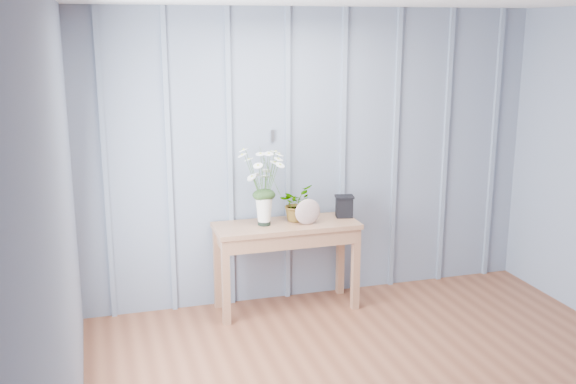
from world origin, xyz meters
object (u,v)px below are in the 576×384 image
object	(u,v)px
sideboard	(286,237)
carved_box	(344,206)
daisy_vase	(264,176)
felt_disc_vessel	(308,212)

from	to	relation	value
sideboard	carved_box	distance (m)	0.57
daisy_vase	carved_box	xyz separation A→B (m)	(0.72, 0.04, -0.32)
sideboard	felt_disc_vessel	bearing A→B (deg)	-27.01
felt_disc_vessel	sideboard	bearing A→B (deg)	152.06
felt_disc_vessel	carved_box	distance (m)	0.39
daisy_vase	carved_box	bearing A→B (deg)	2.82
felt_disc_vessel	carved_box	bearing A→B (deg)	17.83
carved_box	daisy_vase	bearing A→B (deg)	-177.18
sideboard	carved_box	size ratio (longest dim) A/B	6.36
daisy_vase	felt_disc_vessel	bearing A→B (deg)	-14.62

